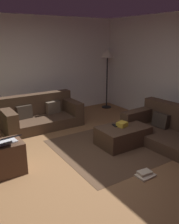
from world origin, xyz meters
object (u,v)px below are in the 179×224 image
(tv_remote, at_px, (115,125))
(ottoman, at_px, (123,135))
(couch_left, at_px, (40,114))
(book_stack, at_px, (145,174))
(gift_box, at_px, (122,124))
(side_table, at_px, (6,158))
(couch_right, at_px, (173,130))
(corner_lamp, at_px, (107,58))
(laptop, at_px, (6,141))

(tv_remote, bearing_deg, ottoman, -37.11)
(couch_left, distance_m, tv_remote, 1.97)
(ottoman, relative_size, book_stack, 3.37)
(gift_box, relative_size, side_table, 0.36)
(couch_right, xyz_separation_m, corner_lamp, (0.42, 2.80, 1.22))
(side_table, relative_size, book_stack, 1.75)
(couch_left, xyz_separation_m, corner_lamp, (2.29, 0.40, 1.21))
(book_stack, relative_size, corner_lamp, 0.17)
(ottoman, distance_m, gift_box, 0.23)
(gift_box, xyz_separation_m, side_table, (-2.22, 0.13, -0.15))
(ottoman, height_order, corner_lamp, corner_lamp)
(side_table, xyz_separation_m, book_stack, (1.77, -1.25, -0.23))
(tv_remote, relative_size, corner_lamp, 0.09)
(couch_left, height_order, couch_right, couch_left)
(couch_right, relative_size, book_stack, 6.32)
(couch_right, bearing_deg, tv_remote, 53.72)
(couch_left, height_order, corner_lamp, corner_lamp)
(gift_box, bearing_deg, book_stack, -112.40)
(ottoman, xyz_separation_m, corner_lamp, (1.29, 2.29, 1.31))
(ottoman, bearing_deg, gift_box, 102.48)
(tv_remote, bearing_deg, corner_lamp, 70.47)
(couch_left, relative_size, corner_lamp, 1.04)
(couch_left, xyz_separation_m, ottoman, (1.00, -1.89, -0.10))
(couch_right, bearing_deg, couch_left, 34.85)
(couch_right, distance_m, corner_lamp, 3.09)
(couch_left, relative_size, tv_remote, 11.38)
(side_table, distance_m, corner_lamp, 4.30)
(couch_right, distance_m, laptop, 3.17)
(gift_box, bearing_deg, couch_right, -31.65)
(ottoman, relative_size, side_table, 1.92)
(couch_right, height_order, gift_box, couch_right)
(couch_right, distance_m, gift_box, 1.04)
(gift_box, distance_m, tv_remote, 0.15)
(gift_box, xyz_separation_m, book_stack, (-0.46, -1.11, -0.38))
(ottoman, distance_m, book_stack, 1.19)
(laptop, xyz_separation_m, corner_lamp, (3.52, 2.19, 0.92))
(laptop, xyz_separation_m, book_stack, (1.76, -1.19, -0.54))
(laptop, bearing_deg, couch_right, -11.28)
(side_table, bearing_deg, gift_box, -3.42)
(couch_left, relative_size, side_table, 3.50)
(couch_right, xyz_separation_m, laptop, (-3.10, 0.62, 0.30))
(book_stack, bearing_deg, gift_box, 67.60)
(gift_box, distance_m, book_stack, 1.27)
(couch_left, height_order, tv_remote, couch_left)
(tv_remote, xyz_separation_m, corner_lamp, (1.41, 2.16, 1.11))
(book_stack, bearing_deg, ottoman, 66.69)
(tv_remote, bearing_deg, couch_right, -19.74)
(couch_right, bearing_deg, gift_box, 55.35)
(side_table, bearing_deg, couch_right, -12.27)
(couch_right, height_order, book_stack, couch_right)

